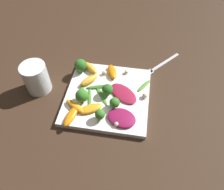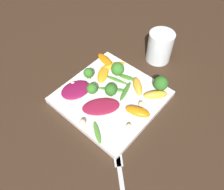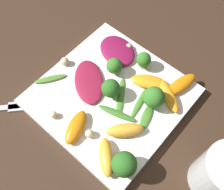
# 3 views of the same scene
# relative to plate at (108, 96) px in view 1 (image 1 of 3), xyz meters

# --- Properties ---
(ground_plane) EXTENTS (2.40, 2.40, 0.00)m
(ground_plane) POSITION_rel_plate_xyz_m (0.00, 0.00, -0.01)
(ground_plane) COLOR #382619
(plate) EXTENTS (0.27, 0.27, 0.02)m
(plate) POSITION_rel_plate_xyz_m (0.00, 0.00, 0.00)
(plate) COLOR white
(plate) RESTS_ON ground_plane
(drinking_glass) EXTENTS (0.08, 0.08, 0.10)m
(drinking_glass) POSITION_rel_plate_xyz_m (0.01, 0.24, 0.04)
(drinking_glass) COLOR white
(drinking_glass) RESTS_ON ground_plane
(fork) EXTENTS (0.15, 0.14, 0.01)m
(fork) POSITION_rel_plate_xyz_m (0.17, -0.16, -0.01)
(fork) COLOR silver
(fork) RESTS_ON ground_plane
(radicchio_leaf_0) EXTENTS (0.09, 0.10, 0.01)m
(radicchio_leaf_0) POSITION_rel_plate_xyz_m (-0.09, -0.06, 0.02)
(radicchio_leaf_0) COLOR maroon
(radicchio_leaf_0) RESTS_ON plate
(radicchio_leaf_1) EXTENTS (0.11, 0.12, 0.01)m
(radicchio_leaf_1) POSITION_rel_plate_xyz_m (0.01, -0.05, 0.01)
(radicchio_leaf_1) COLOR maroon
(radicchio_leaf_1) RESTS_ON plate
(orange_segment_0) EXTENTS (0.06, 0.08, 0.02)m
(orange_segment_0) POSITION_rel_plate_xyz_m (-0.07, 0.09, 0.02)
(orange_segment_0) COLOR orange
(orange_segment_0) RESTS_ON plate
(orange_segment_1) EXTENTS (0.07, 0.07, 0.02)m
(orange_segment_1) POSITION_rel_plate_xyz_m (0.04, 0.07, 0.02)
(orange_segment_1) COLOR #FCAD33
(orange_segment_1) RESTS_ON plate
(orange_segment_2) EXTENTS (0.08, 0.04, 0.02)m
(orange_segment_2) POSITION_rel_plate_xyz_m (-0.10, 0.09, 0.02)
(orange_segment_2) COLOR orange
(orange_segment_2) RESTS_ON plate
(orange_segment_3) EXTENTS (0.06, 0.08, 0.02)m
(orange_segment_3) POSITION_rel_plate_xyz_m (-0.07, 0.04, 0.02)
(orange_segment_3) COLOR orange
(orange_segment_3) RESTS_ON plate
(orange_segment_4) EXTENTS (0.08, 0.05, 0.02)m
(orange_segment_4) POSITION_rel_plate_xyz_m (0.10, -0.00, 0.02)
(orange_segment_4) COLOR orange
(orange_segment_4) RESTS_ON plate
(orange_segment_5) EXTENTS (0.06, 0.07, 0.02)m
(orange_segment_5) POSITION_rel_plate_xyz_m (0.10, 0.08, 0.02)
(orange_segment_5) COLOR #FCAD33
(orange_segment_5) RESTS_ON plate
(broccoli_floret_0) EXTENTS (0.03, 0.03, 0.04)m
(broccoli_floret_0) POSITION_rel_plate_xyz_m (-0.05, -0.03, 0.03)
(broccoli_floret_0) COLOR #84AD5B
(broccoli_floret_0) RESTS_ON plate
(broccoli_floret_1) EXTENTS (0.04, 0.04, 0.04)m
(broccoli_floret_1) POSITION_rel_plate_xyz_m (0.00, -0.00, 0.03)
(broccoli_floret_1) COLOR #84AD5B
(broccoli_floret_1) RESTS_ON plate
(broccoli_floret_2) EXTENTS (0.03, 0.03, 0.04)m
(broccoli_floret_2) POSITION_rel_plate_xyz_m (-0.10, 0.01, 0.03)
(broccoli_floret_2) COLOR #84AD5B
(broccoli_floret_2) RESTS_ON plate
(broccoli_floret_3) EXTENTS (0.04, 0.04, 0.05)m
(broccoli_floret_3) POSITION_rel_plate_xyz_m (0.09, 0.11, 0.03)
(broccoli_floret_3) COLOR #84AD5B
(broccoli_floret_3) RESTS_ON plate
(broccoli_floret_4) EXTENTS (0.04, 0.04, 0.05)m
(broccoli_floret_4) POSITION_rel_plate_xyz_m (-0.04, 0.07, 0.03)
(broccoli_floret_4) COLOR #84AD5B
(broccoli_floret_4) RESTS_ON plate
(arugula_sprig_0) EXTENTS (0.08, 0.03, 0.00)m
(arugula_sprig_0) POSITION_rel_plate_xyz_m (-0.03, 0.05, 0.01)
(arugula_sprig_0) COLOR #47842D
(arugula_sprig_0) RESTS_ON plate
(arugula_sprig_1) EXTENTS (0.06, 0.04, 0.01)m
(arugula_sprig_1) POSITION_rel_plate_xyz_m (-0.01, 0.08, 0.01)
(arugula_sprig_1) COLOR #47842D
(arugula_sprig_1) RESTS_ON plate
(arugula_sprig_2) EXTENTS (0.04, 0.08, 0.01)m
(arugula_sprig_2) POSITION_rel_plate_xyz_m (0.02, 0.04, 0.01)
(arugula_sprig_2) COLOR #3D7528
(arugula_sprig_2) RESTS_ON plate
(arugula_sprig_3) EXTENTS (0.08, 0.06, 0.00)m
(arugula_sprig_3) POSITION_rel_plate_xyz_m (-0.01, 0.02, 0.01)
(arugula_sprig_3) COLOR #47842D
(arugula_sprig_3) RESTS_ON plate
(arugula_sprig_4) EXTENTS (0.06, 0.05, 0.01)m
(arugula_sprig_4) POSITION_rel_plate_xyz_m (0.06, -0.12, 0.01)
(arugula_sprig_4) COLOR #518E33
(arugula_sprig_4) RESTS_ON plate
(macadamia_nut_0) EXTENTS (0.02, 0.02, 0.02)m
(macadamia_nut_0) POSITION_rel_plate_xyz_m (0.01, -0.12, 0.02)
(macadamia_nut_0) COLOR beige
(macadamia_nut_0) RESTS_ON plate
(macadamia_nut_1) EXTENTS (0.01, 0.01, 0.01)m
(macadamia_nut_1) POSITION_rel_plate_xyz_m (0.11, -0.05, 0.02)
(macadamia_nut_1) COLOR beige
(macadamia_nut_1) RESTS_ON plate
(macadamia_nut_2) EXTENTS (0.01, 0.01, 0.01)m
(macadamia_nut_2) POSITION_rel_plate_xyz_m (-0.11, -0.05, 0.02)
(macadamia_nut_2) COLOR beige
(macadamia_nut_2) RESTS_ON plate
(macadamia_nut_3) EXTENTS (0.02, 0.02, 0.02)m
(macadamia_nut_3) POSITION_rel_plate_xyz_m (0.09, 0.03, 0.02)
(macadamia_nut_3) COLOR beige
(macadamia_nut_3) RESTS_ON plate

